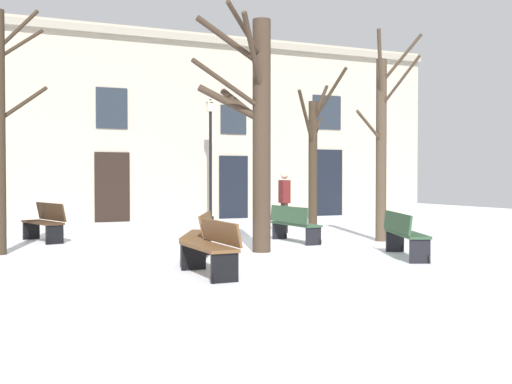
{
  "coord_description": "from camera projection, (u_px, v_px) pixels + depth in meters",
  "views": [
    {
      "loc": [
        -6.72,
        -13.28,
        1.56
      ],
      "look_at": [
        0.0,
        1.66,
        1.14
      ],
      "focal_mm": 44.49,
      "sensor_mm": 36.0,
      "label": 1
    }
  ],
  "objects": [
    {
      "name": "tree_foreground",
      "position": [
        258.0,
        126.0,
        12.91
      ],
      "size": [
        1.81,
        2.05,
        4.81
      ],
      "color": "#423326",
      "rests_on": "ground"
    },
    {
      "name": "building_facade",
      "position": [
        177.0,
        125.0,
        22.57
      ],
      "size": [
        20.93,
        0.6,
        6.7
      ],
      "color": "#BCB29E",
      "rests_on": "ground"
    },
    {
      "name": "bench_back_to_back_left",
      "position": [
        200.0,
        235.0,
        11.64
      ],
      "size": [
        1.18,
        1.84,
        0.88
      ],
      "rotation": [
        0.0,
        0.0,
        4.27
      ],
      "color": "brown",
      "rests_on": "ground"
    },
    {
      "name": "bench_near_center_tree",
      "position": [
        294.0,
        223.0,
        14.9
      ],
      "size": [
        0.5,
        1.76,
        0.85
      ],
      "rotation": [
        0.0,
        0.0,
        1.61
      ],
      "color": "#2D4C33",
      "rests_on": "ground"
    },
    {
      "name": "tree_left_of_center",
      "position": [
        314.0,
        155.0,
        18.57
      ],
      "size": [
        1.73,
        2.0,
        4.65
      ],
      "color": "#382B1E",
      "rests_on": "ground"
    },
    {
      "name": "bench_back_to_back_right",
      "position": [
        45.0,
        222.0,
        15.05
      ],
      "size": [
        0.9,
        1.66,
        0.92
      ],
      "rotation": [
        0.0,
        0.0,
        4.98
      ],
      "color": "#3D2819",
      "rests_on": "ground"
    },
    {
      "name": "bench_by_litter_bin",
      "position": [
        211.0,
        247.0,
        9.88
      ],
      "size": [
        0.51,
        1.56,
        0.86
      ],
      "rotation": [
        0.0,
        0.0,
        4.72
      ],
      "color": "brown",
      "rests_on": "ground"
    },
    {
      "name": "tree_center",
      "position": [
        382.0,
        143.0,
        15.06
      ],
      "size": [
        1.58,
        1.28,
        4.89
      ],
      "color": "#4C3D2D",
      "rests_on": "ground"
    },
    {
      "name": "bench_facing_shops",
      "position": [
        404.0,
        233.0,
        12.13
      ],
      "size": [
        1.11,
        1.91,
        0.86
      ],
      "rotation": [
        0.0,
        0.0,
        1.18
      ],
      "color": "#2D4C33",
      "rests_on": "ground"
    },
    {
      "name": "ground_plane",
      "position": [
        285.0,
        242.0,
        14.9
      ],
      "size": [
        33.48,
        33.48,
        0.0
      ],
      "primitive_type": "plane",
      "color": "white"
    },
    {
      "name": "streetlamp",
      "position": [
        210.0,
        147.0,
        21.34
      ],
      "size": [
        0.3,
        0.3,
        4.16
      ],
      "color": "black",
      "rests_on": "ground"
    },
    {
      "name": "person_near_bench",
      "position": [
        284.0,
        198.0,
        17.39
      ],
      "size": [
        0.26,
        0.4,
        1.7
      ],
      "rotation": [
        0.0,
        0.0,
        1.46
      ],
      "color": "#2D271E",
      "rests_on": "ground"
    }
  ]
}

